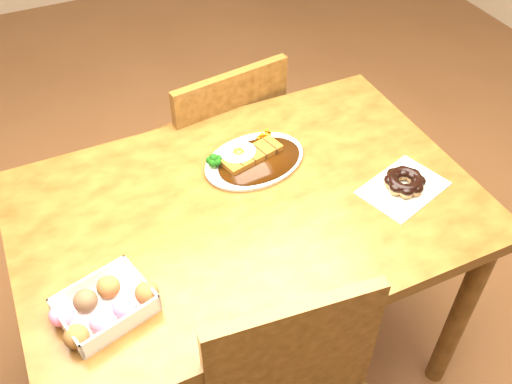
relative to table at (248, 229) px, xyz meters
name	(u,v)px	position (x,y,z in m)	size (l,w,h in m)	color
ground	(250,352)	(0.00, 0.00, -0.65)	(6.00, 6.00, 0.00)	brown
table	(248,229)	(0.00, 0.00, 0.00)	(1.20, 0.80, 0.75)	#46280E
chair_far	(216,151)	(0.11, 0.54, -0.17)	(0.47, 0.47, 0.87)	#46280E
katsu_curry_plate	(252,159)	(0.08, 0.14, 0.11)	(0.32, 0.26, 0.06)	white
donut_box	(103,306)	(-0.42, -0.18, 0.13)	(0.23, 0.19, 0.05)	white
pon_de_ring	(404,182)	(0.40, -0.12, 0.12)	(0.26, 0.22, 0.04)	silver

